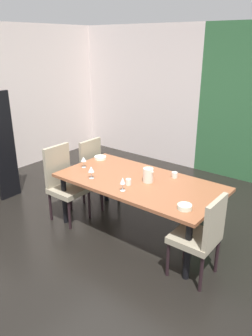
% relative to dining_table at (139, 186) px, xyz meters
% --- Properties ---
extents(ground_plane, '(5.94, 6.24, 0.02)m').
position_rel_dining_table_xyz_m(ground_plane, '(-0.34, -0.51, -0.67)').
color(ground_plane, black).
extents(back_panel_interior, '(2.83, 0.10, 2.65)m').
position_rel_dining_table_xyz_m(back_panel_interior, '(-1.89, 2.56, 0.66)').
color(back_panel_interior, silver).
rests_on(back_panel_interior, ground_plane).
extents(dining_table, '(2.06, 1.04, 0.73)m').
position_rel_dining_table_xyz_m(dining_table, '(0.00, 0.00, 0.00)').
color(dining_table, '#965737').
rests_on(dining_table, ground_plane).
extents(chair_left_near, '(0.44, 0.44, 1.04)m').
position_rel_dining_table_xyz_m(chair_left_near, '(-1.03, -0.32, -0.10)').
color(chair_left_near, '#9F937B').
rests_on(chair_left_near, ground_plane).
extents(chair_left_far, '(0.44, 0.44, 0.97)m').
position_rel_dining_table_xyz_m(chair_left_far, '(-1.02, 0.32, -0.13)').
color(chair_left_far, '#9F937B').
rests_on(chair_left_far, ground_plane).
extents(chair_right_near, '(0.44, 0.44, 0.95)m').
position_rel_dining_table_xyz_m(chair_right_near, '(1.02, -0.32, -0.13)').
color(chair_right_near, '#9F937B').
rests_on(chair_right_near, ground_plane).
extents(wine_glass_right, '(0.08, 0.08, 0.16)m').
position_rel_dining_table_xyz_m(wine_glass_right, '(-0.51, -0.31, 0.19)').
color(wine_glass_right, silver).
rests_on(wine_glass_right, dining_table).
extents(wine_glass_north, '(0.06, 0.06, 0.17)m').
position_rel_dining_table_xyz_m(wine_glass_north, '(0.02, -0.35, 0.19)').
color(wine_glass_north, silver).
rests_on(wine_glass_north, dining_table).
extents(wine_glass_left, '(0.07, 0.07, 0.15)m').
position_rel_dining_table_xyz_m(wine_glass_left, '(-0.86, -0.10, 0.18)').
color(wine_glass_left, silver).
rests_on(wine_glass_left, dining_table).
extents(serving_bowl_south, '(0.17, 0.17, 0.04)m').
position_rel_dining_table_xyz_m(serving_bowl_south, '(-0.91, 0.29, 0.09)').
color(serving_bowl_south, white).
rests_on(serving_bowl_south, dining_table).
extents(serving_bowl_west, '(0.15, 0.15, 0.05)m').
position_rel_dining_table_xyz_m(serving_bowl_west, '(0.80, -0.31, 0.09)').
color(serving_bowl_west, silver).
rests_on(serving_bowl_west, dining_table).
extents(cup_near_shelf, '(0.07, 0.07, 0.07)m').
position_rel_dining_table_xyz_m(cup_near_shelf, '(0.30, 0.35, 0.11)').
color(cup_near_shelf, white).
rests_on(cup_near_shelf, dining_table).
extents(cup_corner, '(0.07, 0.07, 0.07)m').
position_rel_dining_table_xyz_m(cup_corner, '(-0.03, -0.18, 0.11)').
color(cup_corner, white).
rests_on(cup_corner, dining_table).
extents(pitcher_near_window, '(0.14, 0.12, 0.18)m').
position_rel_dining_table_xyz_m(pitcher_near_window, '(0.11, 0.04, 0.16)').
color(pitcher_near_window, '#F4DFCC').
rests_on(pitcher_near_window, dining_table).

